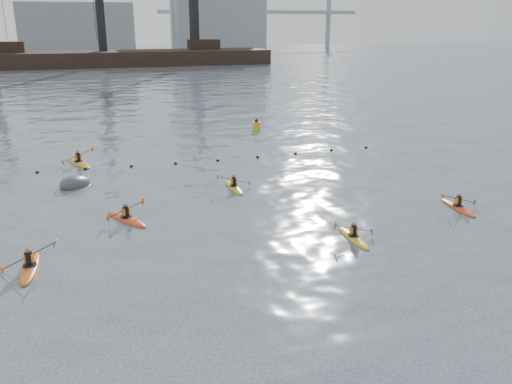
# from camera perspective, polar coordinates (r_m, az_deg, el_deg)

# --- Properties ---
(ground) EXTENTS (400.00, 400.00, 0.00)m
(ground) POSITION_cam_1_polar(r_m,az_deg,el_deg) (17.60, 0.46, -15.18)
(ground) COLOR #324049
(ground) RESTS_ON ground
(float_line) EXTENTS (33.24, 0.73, 0.24)m
(float_line) POSITION_cam_1_polar(r_m,az_deg,el_deg) (38.03, -10.76, 2.88)
(float_line) COLOR black
(float_line) RESTS_ON ground
(barge_pier) EXTENTS (72.00, 19.30, 29.50)m
(barge_pier) POSITION_cam_1_polar(r_m,az_deg,el_deg) (124.37, -15.84, 13.52)
(barge_pier) COLOR black
(barge_pier) RESTS_ON ground
(skyline) EXTENTS (141.00, 28.00, 22.00)m
(skyline) POSITION_cam_1_polar(r_m,az_deg,el_deg) (164.48, -15.76, 16.96)
(skyline) COLOR gray
(skyline) RESTS_ON ground
(kayaker_0) EXTENTS (2.29, 3.32, 1.29)m
(kayaker_0) POSITION_cam_1_polar(r_m,az_deg,el_deg) (23.71, -22.70, -7.27)
(kayaker_0) COLOR #C15B12
(kayaker_0) RESTS_ON ground
(kayaker_1) EXTENTS (1.98, 2.92, 1.00)m
(kayaker_1) POSITION_cam_1_polar(r_m,az_deg,el_deg) (25.19, 10.21, -4.67)
(kayaker_1) COLOR gold
(kayaker_1) RESTS_ON ground
(kayaker_2) EXTENTS (2.11, 3.13, 1.03)m
(kayaker_2) POSITION_cam_1_polar(r_m,az_deg,el_deg) (27.80, -13.49, -2.70)
(kayaker_2) COLOR #E04615
(kayaker_2) RESTS_ON ground
(kayaker_3) EXTENTS (2.09, 3.07, 1.09)m
(kayaker_3) POSITION_cam_1_polar(r_m,az_deg,el_deg) (32.12, -2.34, 0.55)
(kayaker_3) COLOR gold
(kayaker_3) RESTS_ON ground
(kayaker_4) EXTENTS (2.10, 3.11, 1.07)m
(kayaker_4) POSITION_cam_1_polar(r_m,az_deg,el_deg) (30.60, 20.48, -1.47)
(kayaker_4) COLOR #DD4514
(kayaker_4) RESTS_ON ground
(kayaker_5) EXTENTS (2.22, 3.45, 1.19)m
(kayaker_5) POSITION_cam_1_polar(r_m,az_deg,el_deg) (39.53, -18.17, 2.97)
(kayaker_5) COLOR gold
(kayaker_5) RESTS_ON ground
(mooring_buoy) EXTENTS (2.74, 3.03, 1.73)m
(mooring_buoy) POSITION_cam_1_polar(r_m,az_deg,el_deg) (34.49, -18.43, 0.68)
(mooring_buoy) COLOR #414447
(mooring_buoy) RESTS_ON ground
(nav_buoy) EXTENTS (0.70, 0.70, 1.27)m
(nav_buoy) POSITION_cam_1_polar(r_m,az_deg,el_deg) (49.27, 0.05, 6.97)
(nav_buoy) COLOR gold
(nav_buoy) RESTS_ON ground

